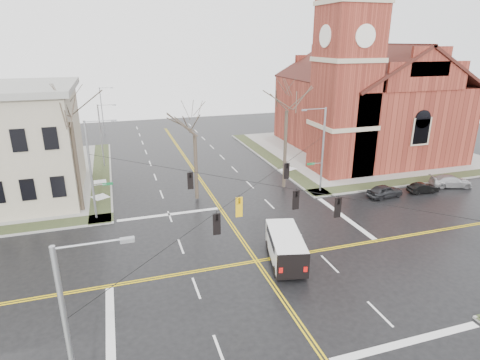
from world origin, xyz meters
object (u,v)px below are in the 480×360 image
object	(u,v)px
cargo_van	(285,244)
tree_nw_near	(195,131)
streetlight_north_b	(103,109)
parked_car_a	(385,191)
signal_pole_sw	(75,347)
signal_pole_nw	(92,168)
signal_pole_ne	(321,148)
parked_car_c	(451,181)
tree_nw_far	(70,116)
streetlight_north_a	(102,133)
church	(362,94)
tree_ne	(287,105)
parked_car_b	(423,188)

from	to	relation	value
cargo_van	tree_nw_near	size ratio (longest dim) A/B	0.61
streetlight_north_b	parked_car_a	world-z (taller)	streetlight_north_b
signal_pole_sw	cargo_van	distance (m)	17.74
signal_pole_nw	cargo_van	size ratio (longest dim) A/B	1.47
signal_pole_ne	signal_pole_sw	size ratio (longest dim) A/B	1.00
signal_pole_nw	tree_nw_near	distance (m)	10.08
parked_car_c	tree_nw_near	distance (m)	29.10
parked_car_a	tree_nw_far	xyz separation A→B (m)	(-29.98, 5.77, 8.56)
streetlight_north_a	streetlight_north_b	world-z (taller)	same
tree_nw_near	signal_pole_ne	bearing A→B (deg)	-8.27
streetlight_north_a	streetlight_north_b	bearing A→B (deg)	90.00
church	tree_ne	bearing A→B (deg)	-146.54
tree_nw_near	tree_ne	size ratio (longest dim) A/B	0.79
signal_pole_sw	parked_car_b	xyz separation A→B (m)	(33.22, 19.41, -4.41)
signal_pole_sw	tree_nw_far	world-z (taller)	tree_nw_far
tree_nw_far	tree_nw_near	size ratio (longest dim) A/B	1.28
church	cargo_van	distance (m)	34.68
parked_car_c	tree_ne	xyz separation A→B (m)	(-17.99, 5.36, 8.50)
signal_pole_ne	signal_pole_nw	bearing A→B (deg)	180.00
signal_pole_ne	cargo_van	world-z (taller)	signal_pole_ne
parked_car_c	signal_pole_ne	bearing A→B (deg)	96.25
signal_pole_ne	tree_ne	distance (m)	5.72
streetlight_north_a	parked_car_b	world-z (taller)	streetlight_north_a
signal_pole_ne	parked_car_b	distance (m)	12.01
church	signal_pole_nw	bearing A→B (deg)	-159.79
signal_pole_sw	parked_car_b	size ratio (longest dim) A/B	2.74
parked_car_b	church	bearing A→B (deg)	-5.33
cargo_van	tree_nw_far	world-z (taller)	tree_nw_far
tree_nw_near	parked_car_a	bearing A→B (deg)	-15.69
signal_pole_nw	parked_car_c	size ratio (longest dim) A/B	1.98
signal_pole_nw	parked_car_c	bearing A→B (deg)	-4.54
parked_car_a	tree_ne	size ratio (longest dim) A/B	0.31
signal_pole_sw	streetlight_north_b	bearing A→B (deg)	89.36
signal_pole_ne	tree_nw_far	size ratio (longest dim) A/B	0.70
signal_pole_nw	parked_car_a	world-z (taller)	signal_pole_nw
tree_nw_far	parked_car_b	bearing A→B (deg)	-9.74
signal_pole_sw	streetlight_north_a	size ratio (longest dim) A/B	1.12
signal_pole_ne	streetlight_north_b	xyz separation A→B (m)	(-21.97, 36.50, -0.48)
signal_pole_sw	parked_car_b	distance (m)	38.73
tree_nw_far	streetlight_north_a	bearing A→B (deg)	81.42
signal_pole_nw	streetlight_north_b	size ratio (longest dim) A/B	1.12
signal_pole_sw	parked_car_b	world-z (taller)	signal_pole_sw
parked_car_b	tree_ne	distance (m)	17.21
tree_nw_far	cargo_van	bearing A→B (deg)	-43.94
church	signal_pole_nw	xyz separation A→B (m)	(-36.09, -13.28, -3.48)
church	streetlight_north_a	world-z (taller)	church
parked_car_b	tree_nw_near	distance (m)	25.12
parked_car_a	tree_nw_near	size ratio (longest dim) A/B	0.40
church	tree_ne	size ratio (longest dim) A/B	2.17
signal_pole_ne	tree_nw_far	world-z (taller)	tree_nw_far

